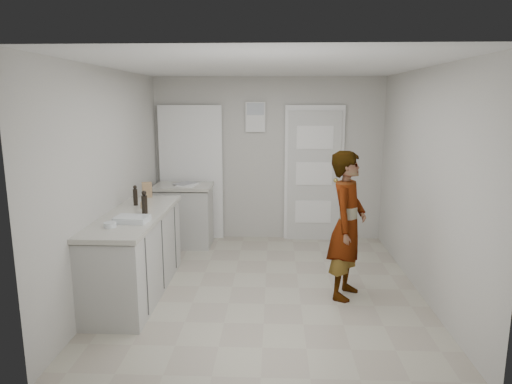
{
  "coord_description": "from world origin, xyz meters",
  "views": [
    {
      "loc": [
        0.09,
        -5.01,
        2.14
      ],
      "look_at": [
        -0.13,
        0.4,
        1.06
      ],
      "focal_mm": 32.0,
      "sensor_mm": 36.0,
      "label": 1
    }
  ],
  "objects_px": {
    "oil_cruet_a": "(144,203)",
    "egg_bowl": "(110,225)",
    "cake_mix_box": "(147,190)",
    "baking_dish": "(132,219)",
    "person": "(347,225)",
    "oil_cruet_b": "(135,196)",
    "spice_jar": "(143,205)"
  },
  "relations": [
    {
      "from": "person",
      "to": "cake_mix_box",
      "type": "relative_size",
      "value": 8.2
    },
    {
      "from": "person",
      "to": "egg_bowl",
      "type": "height_order",
      "value": "person"
    },
    {
      "from": "person",
      "to": "egg_bowl",
      "type": "distance_m",
      "value": 2.48
    },
    {
      "from": "oil_cruet_a",
      "to": "oil_cruet_b",
      "type": "relative_size",
      "value": 1.06
    },
    {
      "from": "oil_cruet_b",
      "to": "baking_dish",
      "type": "bearing_deg",
      "value": -75.96
    },
    {
      "from": "person",
      "to": "baking_dish",
      "type": "relative_size",
      "value": 4.63
    },
    {
      "from": "cake_mix_box",
      "to": "oil_cruet_b",
      "type": "relative_size",
      "value": 0.82
    },
    {
      "from": "person",
      "to": "cake_mix_box",
      "type": "xyz_separation_m",
      "value": [
        -2.42,
        0.83,
        0.21
      ]
    },
    {
      "from": "cake_mix_box",
      "to": "oil_cruet_b",
      "type": "distance_m",
      "value": 0.45
    },
    {
      "from": "baking_dish",
      "to": "cake_mix_box",
      "type": "bearing_deg",
      "value": 98.24
    },
    {
      "from": "person",
      "to": "baking_dish",
      "type": "distance_m",
      "value": 2.29
    },
    {
      "from": "oil_cruet_b",
      "to": "baking_dish",
      "type": "xyz_separation_m",
      "value": [
        0.19,
        -0.75,
        -0.09
      ]
    },
    {
      "from": "spice_jar",
      "to": "egg_bowl",
      "type": "bearing_deg",
      "value": -96.3
    },
    {
      "from": "oil_cruet_b",
      "to": "cake_mix_box",
      "type": "bearing_deg",
      "value": 88.08
    },
    {
      "from": "egg_bowl",
      "to": "oil_cruet_b",
      "type": "bearing_deg",
      "value": 92.09
    },
    {
      "from": "oil_cruet_a",
      "to": "baking_dish",
      "type": "xyz_separation_m",
      "value": [
        -0.03,
        -0.36,
        -0.09
      ]
    },
    {
      "from": "spice_jar",
      "to": "egg_bowl",
      "type": "distance_m",
      "value": 0.82
    },
    {
      "from": "oil_cruet_b",
      "to": "egg_bowl",
      "type": "xyz_separation_m",
      "value": [
        0.03,
        -0.96,
        -0.09
      ]
    },
    {
      "from": "spice_jar",
      "to": "baking_dish",
      "type": "relative_size",
      "value": 0.22
    },
    {
      "from": "spice_jar",
      "to": "oil_cruet_b",
      "type": "distance_m",
      "value": 0.21
    },
    {
      "from": "oil_cruet_a",
      "to": "baking_dish",
      "type": "relative_size",
      "value": 0.73
    },
    {
      "from": "cake_mix_box",
      "to": "oil_cruet_a",
      "type": "distance_m",
      "value": 0.86
    },
    {
      "from": "person",
      "to": "oil_cruet_a",
      "type": "xyz_separation_m",
      "value": [
        -2.22,
        -0.01,
        0.23
      ]
    },
    {
      "from": "cake_mix_box",
      "to": "egg_bowl",
      "type": "relative_size",
      "value": 1.61
    },
    {
      "from": "cake_mix_box",
      "to": "baking_dish",
      "type": "height_order",
      "value": "cake_mix_box"
    },
    {
      "from": "person",
      "to": "oil_cruet_a",
      "type": "distance_m",
      "value": 2.23
    },
    {
      "from": "person",
      "to": "oil_cruet_b",
      "type": "relative_size",
      "value": 6.74
    },
    {
      "from": "cake_mix_box",
      "to": "oil_cruet_a",
      "type": "xyz_separation_m",
      "value": [
        0.21,
        -0.84,
        0.02
      ]
    },
    {
      "from": "oil_cruet_a",
      "to": "egg_bowl",
      "type": "distance_m",
      "value": 0.6
    },
    {
      "from": "oil_cruet_a",
      "to": "baking_dish",
      "type": "height_order",
      "value": "oil_cruet_a"
    },
    {
      "from": "spice_jar",
      "to": "baking_dish",
      "type": "xyz_separation_m",
      "value": [
        0.06,
        -0.61,
        -0.01
      ]
    },
    {
      "from": "spice_jar",
      "to": "egg_bowl",
      "type": "height_order",
      "value": "spice_jar"
    }
  ]
}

